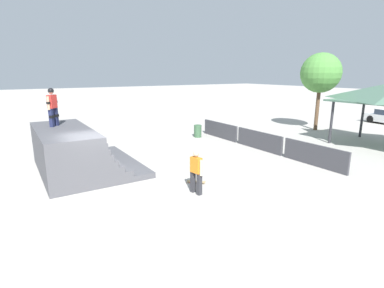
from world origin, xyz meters
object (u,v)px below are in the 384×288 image
at_px(bystander_walking, 196,170).
at_px(skateboard_on_ground, 197,182).
at_px(skater_on_deck, 52,104).
at_px(skateboard_on_deck, 53,123).
at_px(trash_bin, 198,131).
at_px(tree_far_back, 321,73).

distance_m(bystander_walking, skateboard_on_ground, 1.37).
height_order(skater_on_deck, bystander_walking, skater_on_deck).
distance_m(skateboard_on_deck, skateboard_on_ground, 7.54).
relative_size(skater_on_deck, trash_bin, 2.04).
bearing_deg(bystander_walking, skater_on_deck, 23.83).
relative_size(bystander_walking, skateboard_on_ground, 2.42).
bearing_deg(skateboard_on_ground, tree_far_back, 64.58).
xyz_separation_m(tree_far_back, trash_bin, (-2.66, -9.31, -3.92)).
distance_m(skateboard_on_ground, trash_bin, 8.93).
height_order(skateboard_on_deck, skateboard_on_ground, skateboard_on_deck).
height_order(bystander_walking, skateboard_on_ground, bystander_walking).
bearing_deg(trash_bin, skateboard_on_deck, -79.74).
relative_size(skateboard_on_deck, skateboard_on_ground, 1.27).
height_order(skateboard_on_ground, tree_far_back, tree_far_back).
bearing_deg(bystander_walking, skateboard_on_ground, -43.04).
height_order(skateboard_on_deck, trash_bin, skateboard_on_deck).
bearing_deg(skateboard_on_deck, skateboard_on_ground, 47.74).
height_order(skater_on_deck, tree_far_back, tree_far_back).
relative_size(skater_on_deck, skateboard_on_deck, 1.98).
distance_m(skater_on_deck, skateboard_on_deck, 1.12).
bearing_deg(tree_far_back, skateboard_on_ground, -71.37).
relative_size(skateboard_on_deck, tree_far_back, 0.15).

